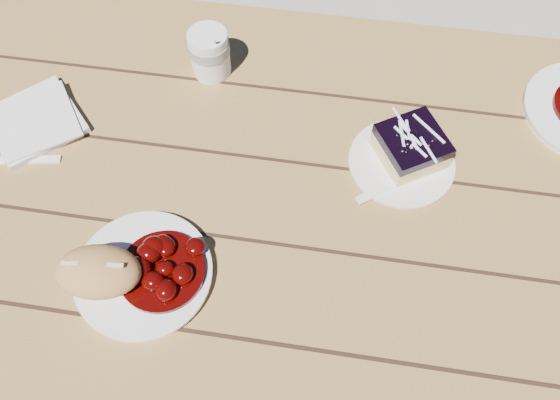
# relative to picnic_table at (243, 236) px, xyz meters

# --- Properties ---
(ground) EXTENTS (60.00, 60.00, 0.00)m
(ground) POSITION_rel_picnic_table_xyz_m (0.00, 0.00, -0.59)
(ground) COLOR #A6A096
(ground) RESTS_ON ground
(picnic_table) EXTENTS (2.00, 1.55, 0.75)m
(picnic_table) POSITION_rel_picnic_table_xyz_m (0.00, 0.00, 0.00)
(picnic_table) COLOR brown
(picnic_table) RESTS_ON ground
(main_plate) EXTENTS (0.21, 0.21, 0.02)m
(main_plate) POSITION_rel_picnic_table_xyz_m (-0.12, -0.17, 0.17)
(main_plate) COLOR white
(main_plate) RESTS_ON picnic_table
(goulash_stew) EXTENTS (0.13, 0.13, 0.04)m
(goulash_stew) POSITION_rel_picnic_table_xyz_m (-0.09, -0.16, 0.20)
(goulash_stew) COLOR #400402
(goulash_stew) RESTS_ON main_plate
(bread_roll) EXTENTS (0.14, 0.10, 0.07)m
(bread_roll) POSITION_rel_picnic_table_xyz_m (-0.17, -0.19, 0.21)
(bread_roll) COLOR tan
(bread_roll) RESTS_ON main_plate
(dessert_plate) EXTENTS (0.18, 0.18, 0.01)m
(dessert_plate) POSITION_rel_picnic_table_xyz_m (0.27, 0.10, 0.17)
(dessert_plate) COLOR white
(dessert_plate) RESTS_ON picnic_table
(blueberry_cake) EXTENTS (0.14, 0.14, 0.06)m
(blueberry_cake) POSITION_rel_picnic_table_xyz_m (0.28, 0.12, 0.20)
(blueberry_cake) COLOR #F4D785
(blueberry_cake) RESTS_ON dessert_plate
(fork_dessert) EXTENTS (0.14, 0.11, 0.00)m
(fork_dessert) POSITION_rel_picnic_table_xyz_m (0.25, 0.05, 0.17)
(fork_dessert) COLOR white
(fork_dessert) RESTS_ON dessert_plate
(coffee_cup) EXTENTS (0.07, 0.07, 0.09)m
(coffee_cup) POSITION_rel_picnic_table_xyz_m (-0.10, 0.27, 0.21)
(coffee_cup) COLOR white
(coffee_cup) RESTS_ON picnic_table
(napkin_stack) EXTENTS (0.21, 0.21, 0.01)m
(napkin_stack) POSITION_rel_picnic_table_xyz_m (-0.39, 0.09, 0.17)
(napkin_stack) COLOR white
(napkin_stack) RESTS_ON picnic_table
(fork_table) EXTENTS (0.16, 0.05, 0.00)m
(fork_table) POSITION_rel_picnic_table_xyz_m (-0.38, 0.01, 0.16)
(fork_table) COLOR white
(fork_table) RESTS_ON picnic_table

